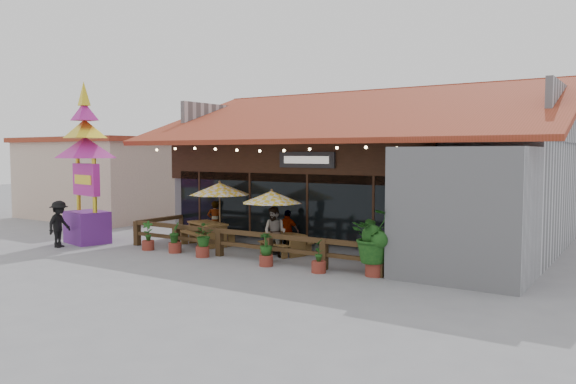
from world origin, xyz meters
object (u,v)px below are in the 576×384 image
Objects in this scene: pedestrian at (59,224)px; umbrella_right at (272,197)px; umbrella_left at (220,189)px; tropical_plant at (375,237)px; picnic_table_left at (207,230)px; picnic_table_right at (286,240)px; thai_sign_tower at (85,152)px.

umbrella_right is at bearing -85.94° from pedestrian.
umbrella_left is 1.33× the size of tropical_plant.
picnic_table_left reaches higher than picnic_table_right.
umbrella_right reaches higher than tropical_plant.
picnic_table_left is at bearing -70.87° from pedestrian.
thai_sign_tower is (-7.68, -2.15, 2.99)m from picnic_table_right.
umbrella_right is (2.54, -0.29, -0.17)m from umbrella_left.
picnic_table_right is at bearing 31.48° from umbrella_right.
tropical_plant reaches higher than pedestrian.
picnic_table_right is (2.94, -0.05, -1.63)m from umbrella_left.
thai_sign_tower is at bearing -176.58° from tropical_plant.
umbrella_right is 1.52× the size of pedestrian.
umbrella_left is 7.12m from tropical_plant.
thai_sign_tower is at bearing -155.11° from umbrella_left.
thai_sign_tower is at bearing -165.33° from umbrella_right.
umbrella_left reaches higher than pedestrian.
tropical_plant is at bearing -10.81° from picnic_table_left.
pedestrian reaches higher than picnic_table_right.
umbrella_left is 1.63m from picnic_table_left.
umbrella_right is at bearing -148.52° from picnic_table_right.
picnic_table_left is (-0.53, -0.09, -1.53)m from umbrella_left.
picnic_table_right is 0.95× the size of tropical_plant.
tropical_plant is at bearing -20.25° from picnic_table_right.
tropical_plant is at bearing 3.42° from thai_sign_tower.
pedestrian is at bearing -89.89° from thai_sign_tower.
umbrella_right is 7.98m from pedestrian.
thai_sign_tower is at bearing -153.39° from picnic_table_left.
picnic_table_left is 7.56m from tropical_plant.
thai_sign_tower is (-4.21, -2.11, 2.90)m from picnic_table_left.
umbrella_right is 0.39× the size of thai_sign_tower.
umbrella_right reaches higher than picnic_table_left.
pedestrian is at bearing -141.83° from picnic_table_left.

